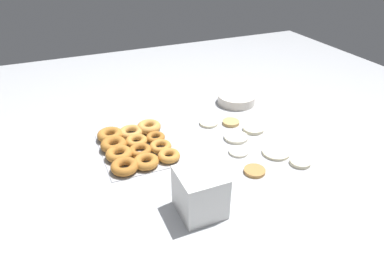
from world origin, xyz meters
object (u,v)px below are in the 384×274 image
object	(u,v)px
pancake_0	(231,122)
pancake_2	(238,152)
donut_tray	(135,145)
batter_bowl	(236,99)
pancake_4	(236,137)
pancake_1	(255,171)
container_stack	(200,192)
pancake_3	(276,153)
pancake_7	(300,162)
pancake_5	(253,129)
pancake_6	(209,123)

from	to	relation	value
pancake_0	pancake_2	size ratio (longest dim) A/B	0.99
pancake_0	donut_tray	distance (m)	0.49
pancake_0	pancake_2	world-z (taller)	pancake_0
pancake_2	batter_bowl	size ratio (longest dim) A/B	0.40
pancake_4	pancake_0	bearing A→B (deg)	161.03
pancake_2	donut_tray	distance (m)	0.44
batter_bowl	pancake_4	bearing A→B (deg)	-29.62
pancake_1	container_stack	bearing A→B (deg)	-69.27
pancake_3	donut_tray	bearing A→B (deg)	-116.42
pancake_2	pancake_3	size ratio (longest dim) A/B	0.71
pancake_1	pancake_3	distance (m)	0.17
pancake_1	batter_bowl	size ratio (longest dim) A/B	0.42
pancake_1	pancake_4	size ratio (longest dim) A/B	0.78
pancake_3	pancake_7	world-z (taller)	pancake_7
container_stack	pancake_7	bearing A→B (deg)	99.76
pancake_5	pancake_6	bearing A→B (deg)	-129.17
pancake_3	container_stack	xyz separation A→B (m)	(0.18, -0.43, 0.07)
pancake_6	donut_tray	size ratio (longest dim) A/B	0.24
pancake_3	pancake_7	xyz separation A→B (m)	(0.10, 0.05, 0.00)
pancake_5	pancake_6	distance (m)	0.21
pancake_1	container_stack	world-z (taller)	container_stack
pancake_6	batter_bowl	xyz separation A→B (m)	(-0.15, 0.24, 0.02)
pancake_0	pancake_5	distance (m)	0.12
pancake_4	pancake_6	world-z (taller)	pancake_4
pancake_5	pancake_1	bearing A→B (deg)	-31.07
pancake_0	pancake_6	xyz separation A→B (m)	(-0.04, -0.10, -0.00)
pancake_3	pancake_5	bearing A→B (deg)	175.21
donut_tray	pancake_4	bearing A→B (deg)	78.01
donut_tray	batter_bowl	size ratio (longest dim) A/B	1.84
donut_tray	container_stack	xyz separation A→B (m)	(0.45, 0.10, 0.06)
pancake_1	pancake_0	bearing A→B (deg)	164.88
pancake_4	pancake_1	bearing A→B (deg)	-13.06
pancake_3	pancake_4	bearing A→B (deg)	-151.47
pancake_4	batter_bowl	world-z (taller)	batter_bowl
pancake_7	donut_tray	size ratio (longest dim) A/B	0.22
pancake_7	container_stack	bearing A→B (deg)	-80.24
pancake_7	pancake_2	bearing A→B (deg)	-131.36
pancake_4	batter_bowl	distance (m)	0.37
pancake_5	pancake_7	bearing A→B (deg)	5.62
pancake_0	pancake_4	xyz separation A→B (m)	(0.13, -0.04, -0.00)
pancake_0	batter_bowl	size ratio (longest dim) A/B	0.40
pancake_5	batter_bowl	xyz separation A→B (m)	(-0.29, 0.07, 0.02)
pancake_1	pancake_3	world-z (taller)	pancake_1
pancake_1	donut_tray	distance (m)	0.51
pancake_7	container_stack	world-z (taller)	container_stack
pancake_4	pancake_7	xyz separation A→B (m)	(0.27, 0.14, 0.00)
pancake_2	pancake_4	size ratio (longest dim) A/B	0.75
pancake_2	pancake_6	distance (m)	0.27
pancake_3	batter_bowl	size ratio (longest dim) A/B	0.57
batter_bowl	container_stack	xyz separation A→B (m)	(0.67, -0.52, 0.05)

